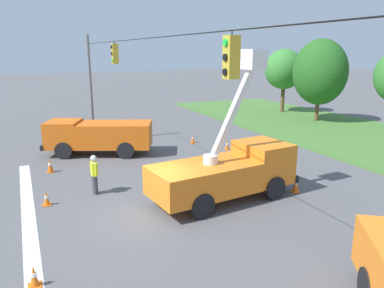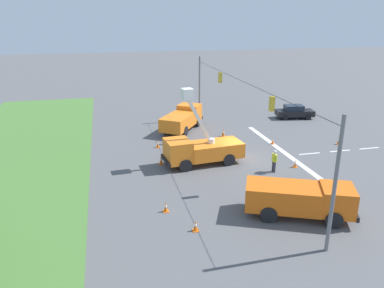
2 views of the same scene
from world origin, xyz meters
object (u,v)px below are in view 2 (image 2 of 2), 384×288
object	(u,v)px
traffic_cone_foreground_right	(158,144)
utility_truck_support_far	(300,198)
traffic_cone_far_left	(339,141)
traffic_cone_far_right	(321,187)
sedan_black	(294,112)
traffic_cone_lane_edge_a	(223,133)
traffic_cone_foreground_left	(273,141)
traffic_cone_lane_edge_b	(161,160)
traffic_cone_mid_right	(196,226)
utility_truck_support_near	(182,119)
traffic_cone_mid_left	(166,207)
traffic_cone_centre_line	(295,164)
utility_truck_bucket_lift	(201,149)
road_worker	(274,160)

from	to	relation	value
traffic_cone_foreground_right	utility_truck_support_far	bearing A→B (deg)	-155.84
traffic_cone_far_left	traffic_cone_far_right	bearing A→B (deg)	140.36
sedan_black	traffic_cone_far_right	xyz separation A→B (m)	(-18.19, 7.66, -0.41)
traffic_cone_lane_edge_a	traffic_cone_far_left	distance (m)	10.85
traffic_cone_foreground_left	traffic_cone_lane_edge_b	distance (m)	11.25
sedan_black	traffic_cone_lane_edge_b	xyz separation A→B (m)	(-10.60, 17.40, -0.40)
sedan_black	traffic_cone_mid_right	bearing A→B (deg)	140.68
traffic_cone_mid_right	traffic_cone_lane_edge_a	world-z (taller)	traffic_cone_lane_edge_a
utility_truck_support_near	traffic_cone_lane_edge_a	world-z (taller)	utility_truck_support_near
traffic_cone_mid_left	traffic_cone_lane_edge_b	bearing A→B (deg)	-6.88
utility_truck_support_near	traffic_cone_mid_left	xyz separation A→B (m)	(-16.82, 4.64, -0.90)
utility_truck_support_far	traffic_cone_mid_right	world-z (taller)	utility_truck_support_far
traffic_cone_foreground_left	traffic_cone_lane_edge_b	xyz separation A→B (m)	(-2.57, 10.95, 0.10)
traffic_cone_centre_line	utility_truck_support_near	bearing A→B (deg)	28.15
utility_truck_support_far	sedan_black	distance (m)	23.30
traffic_cone_mid_left	traffic_cone_lane_edge_a	xyz separation A→B (m)	(13.57, -8.09, 0.10)
traffic_cone_far_right	traffic_cone_lane_edge_a	bearing A→B (deg)	10.88
utility_truck_support_far	traffic_cone_centre_line	xyz separation A→B (m)	(7.00, -3.54, -0.91)
traffic_cone_mid_left	traffic_cone_lane_edge_a	distance (m)	15.80
utility_truck_support_near	traffic_cone_lane_edge_a	distance (m)	4.81
utility_truck_bucket_lift	road_worker	bearing A→B (deg)	-119.71
utility_truck_support_near	traffic_cone_centre_line	distance (m)	13.86
traffic_cone_foreground_right	traffic_cone_mid_right	world-z (taller)	traffic_cone_foreground_right
sedan_black	traffic_cone_mid_left	world-z (taller)	sedan_black
utility_truck_bucket_lift	utility_truck_support_far	world-z (taller)	utility_truck_bucket_lift
traffic_cone_foreground_left	traffic_cone_mid_right	bearing A→B (deg)	140.33
traffic_cone_lane_edge_b	traffic_cone_far_left	distance (m)	16.93
traffic_cone_foreground_left	traffic_cone_centre_line	distance (m)	5.71
sedan_black	traffic_cone_lane_edge_a	distance (m)	11.30
utility_truck_bucket_lift	utility_truck_support_near	world-z (taller)	utility_truck_bucket_lift
utility_truck_support_near	traffic_cone_centre_line	bearing A→B (deg)	-151.85
utility_truck_support_far	traffic_cone_mid_right	xyz separation A→B (m)	(-0.15, 6.38, -0.90)
traffic_cone_foreground_left	traffic_cone_lane_edge_b	world-z (taller)	traffic_cone_lane_edge_b
utility_truck_support_near	traffic_cone_mid_right	xyz separation A→B (m)	(-19.35, 3.39, -0.90)
utility_truck_bucket_lift	traffic_cone_lane_edge_a	world-z (taller)	utility_truck_bucket_lift
utility_truck_bucket_lift	road_worker	distance (m)	5.84
traffic_cone_foreground_right	traffic_cone_centre_line	world-z (taller)	traffic_cone_foreground_right
utility_truck_support_far	utility_truck_bucket_lift	bearing A→B (deg)	20.78
traffic_cone_centre_line	road_worker	bearing A→B (deg)	102.31
traffic_cone_foreground_right	traffic_cone_lane_edge_a	distance (m)	7.04
traffic_cone_foreground_right	traffic_cone_centre_line	xyz separation A→B (m)	(-7.18, -9.90, -0.01)
traffic_cone_foreground_left	traffic_cone_far_left	bearing A→B (deg)	-104.34
utility_truck_bucket_lift	traffic_cone_mid_left	xyz separation A→B (m)	(-7.07, 4.05, -1.00)
traffic_cone_foreground_left	traffic_cone_mid_left	bearing A→B (deg)	130.90
sedan_black	traffic_cone_far_left	xyz separation A→B (m)	(-9.55, 0.50, -0.46)
utility_truck_bucket_lift	traffic_cone_foreground_left	size ratio (longest dim) A/B	10.84
utility_truck_support_far	traffic_cone_centre_line	distance (m)	7.89
utility_truck_support_near	traffic_cone_foreground_right	size ratio (longest dim) A/B	10.39
traffic_cone_mid_right	traffic_cone_mid_left	bearing A→B (deg)	26.47
traffic_cone_foreground_right	road_worker	bearing A→B (deg)	-134.22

